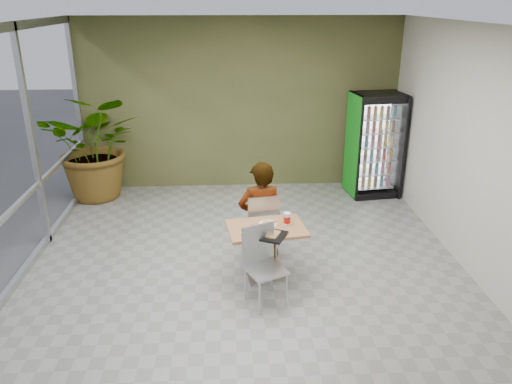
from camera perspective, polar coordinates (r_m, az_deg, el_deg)
ground at (r=6.80m, az=-1.07°, el=-9.50°), size 7.00×7.00×0.00m
room_envelope at (r=6.14m, az=-1.17°, el=3.43°), size 6.00×7.00×3.20m
dining_table at (r=6.48m, az=1.17°, el=-5.74°), size 1.07×0.82×0.75m
chair_far at (r=6.96m, az=0.69°, el=-3.38°), size 0.50×0.51×0.99m
chair_near at (r=6.04m, az=0.67°, el=-7.58°), size 0.57×0.57×0.97m
seated_woman at (r=7.01m, az=0.52°, el=-3.30°), size 0.70×0.51×1.73m
pizza_plate at (r=6.46m, az=1.39°, el=-3.57°), size 0.34×0.27×0.03m
soda_cup at (r=6.43m, az=3.57°, el=-3.10°), size 0.09×0.09×0.17m
napkin_stack at (r=6.20m, az=-0.99°, el=-4.76°), size 0.19×0.19×0.02m
cafeteria_tray at (r=6.16m, az=1.09°, el=-4.90°), size 0.59×0.52×0.03m
beverage_fridge at (r=9.47m, az=13.41°, el=5.23°), size 0.96×0.78×1.91m
potted_plant at (r=9.51m, az=-17.71°, el=5.05°), size 1.91×1.70×1.97m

